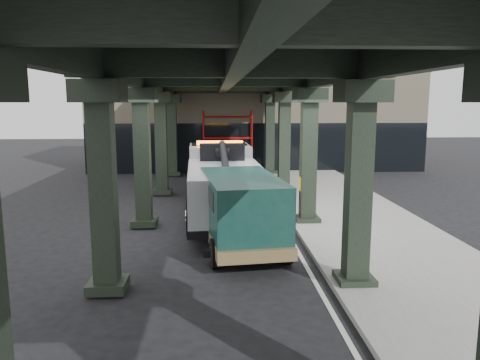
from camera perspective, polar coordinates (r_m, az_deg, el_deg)
name	(u,v)px	position (r m, az deg, el deg)	size (l,w,h in m)	color
ground	(240,241)	(15.49, 0.03, -7.46)	(90.00, 90.00, 0.00)	black
sidewalk	(357,222)	(18.17, 14.05, -4.96)	(5.00, 40.00, 0.15)	gray
lane_stripe	(283,225)	(17.57, 5.24, -5.43)	(0.12, 38.00, 0.01)	silver
viaduct	(226,75)	(16.83, -1.74, 12.70)	(7.40, 32.00, 6.40)	black
building	(252,109)	(34.92, 1.53, 8.61)	(22.00, 10.00, 8.00)	#C6B793
scaffolding	(228,141)	(29.55, -1.53, 4.78)	(3.08, 0.88, 4.00)	#B10F0E
tow_truck	(223,181)	(18.30, -2.12, -0.08)	(3.07, 9.35, 3.03)	black
towed_van	(240,208)	(14.62, -0.01, -3.47)	(2.85, 5.89, 2.30)	#0F3931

